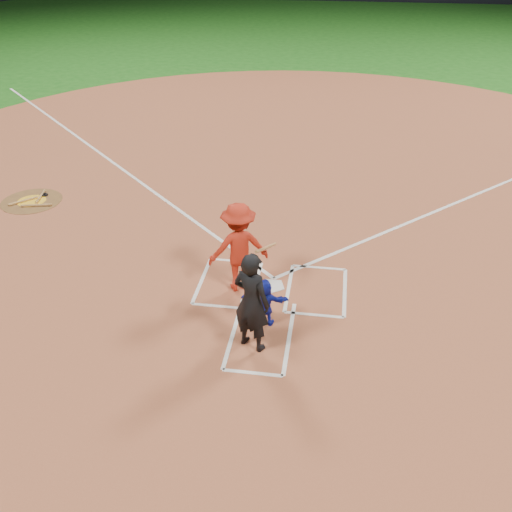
# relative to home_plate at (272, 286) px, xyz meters

# --- Properties ---
(ground) EXTENTS (120.00, 120.00, 0.00)m
(ground) POSITION_rel_home_plate_xyz_m (0.00, 0.00, -0.02)
(ground) COLOR #195715
(ground) RESTS_ON ground
(home_plate_dirt) EXTENTS (28.00, 28.00, 0.01)m
(home_plate_dirt) POSITION_rel_home_plate_xyz_m (0.00, 6.00, -0.01)
(home_plate_dirt) COLOR #974D31
(home_plate_dirt) RESTS_ON ground
(home_plate) EXTENTS (0.60, 0.60, 0.02)m
(home_plate) POSITION_rel_home_plate_xyz_m (0.00, 0.00, 0.00)
(home_plate) COLOR silver
(home_plate) RESTS_ON home_plate_dirt
(on_deck_circle) EXTENTS (1.70, 1.70, 0.01)m
(on_deck_circle) POSITION_rel_home_plate_xyz_m (-7.33, 3.24, -0.00)
(on_deck_circle) COLOR brown
(on_deck_circle) RESTS_ON home_plate_dirt
(on_deck_logo) EXTENTS (0.80, 0.80, 0.00)m
(on_deck_logo) POSITION_rel_home_plate_xyz_m (-7.33, 3.24, 0.00)
(on_deck_logo) COLOR yellow
(on_deck_logo) RESTS_ON on_deck_circle
(on_deck_bat_a) EXTENTS (0.22, 0.84, 0.06)m
(on_deck_bat_a) POSITION_rel_home_plate_xyz_m (-7.18, 3.49, 0.03)
(on_deck_bat_a) COLOR #A0713A
(on_deck_bat_a) RESTS_ON on_deck_circle
(on_deck_bat_b) EXTENTS (0.61, 0.67, 0.06)m
(on_deck_bat_b) POSITION_rel_home_plate_xyz_m (-7.53, 3.14, 0.03)
(on_deck_bat_b) COLOR #A6763D
(on_deck_bat_b) RESTS_ON on_deck_circle
(on_deck_bat_c) EXTENTS (0.83, 0.26, 0.06)m
(on_deck_bat_c) POSITION_rel_home_plate_xyz_m (-7.03, 2.94, 0.03)
(on_deck_bat_c) COLOR #9D6D39
(on_deck_bat_c) RESTS_ON on_deck_circle
(bat_weight_donut) EXTENTS (0.19, 0.19, 0.05)m
(bat_weight_donut) POSITION_rel_home_plate_xyz_m (-7.13, 3.64, 0.03)
(bat_weight_donut) COLOR black
(bat_weight_donut) RESTS_ON on_deck_circle
(catcher) EXTENTS (0.96, 0.35, 1.02)m
(catcher) POSITION_rel_home_plate_xyz_m (0.01, -1.34, 0.50)
(catcher) COLOR #131EA1
(catcher) RESTS_ON home_plate_dirt
(umpire) EXTENTS (0.88, 0.75, 2.03)m
(umpire) POSITION_rel_home_plate_xyz_m (-0.13, -2.04, 1.01)
(umpire) COLOR black
(umpire) RESTS_ON home_plate_dirt
(chalk_markings) EXTENTS (28.35, 17.32, 0.01)m
(chalk_markings) POSITION_rel_home_plate_xyz_m (0.00, 5.29, -0.01)
(chalk_markings) COLOR white
(chalk_markings) RESTS_ON home_plate_dirt
(batter_at_plate) EXTENTS (1.52, 1.18, 2.01)m
(batter_at_plate) POSITION_rel_home_plate_xyz_m (-0.71, -0.14, 1.00)
(batter_at_plate) COLOR red
(batter_at_plate) RESTS_ON home_plate_dirt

